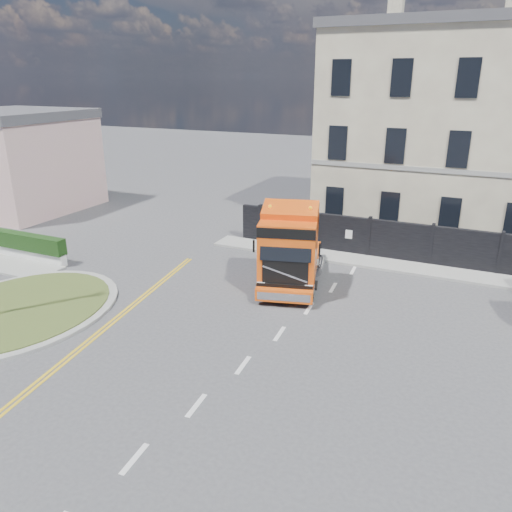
% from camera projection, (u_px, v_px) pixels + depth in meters
% --- Properties ---
extents(ground, '(120.00, 120.00, 0.00)m').
position_uv_depth(ground, '(213.00, 314.00, 19.31)').
color(ground, '#424244').
rests_on(ground, ground).
extents(traffic_island, '(6.80, 6.80, 0.17)m').
position_uv_depth(traffic_island, '(18.00, 310.00, 19.45)').
color(traffic_island, gray).
rests_on(traffic_island, ground).
extents(hedge_wall, '(8.00, 0.55, 1.35)m').
position_uv_depth(hedge_wall, '(4.00, 241.00, 25.41)').
color(hedge_wall, silver).
rests_on(hedge_wall, ground).
extents(seaside_bldg_pink, '(8.00, 8.00, 6.00)m').
position_uv_depth(seaside_bldg_pink, '(18.00, 165.00, 33.80)').
color(seaside_bldg_pink, '#D0A2A3').
rests_on(seaside_bldg_pink, ground).
extents(hoarding_fence, '(18.80, 0.25, 2.00)m').
position_uv_depth(hoarding_fence, '(421.00, 245.00, 24.12)').
color(hoarding_fence, black).
rests_on(hoarding_fence, ground).
extents(georgian_building, '(12.30, 10.30, 12.80)m').
position_uv_depth(georgian_building, '(437.00, 129.00, 29.14)').
color(georgian_building, beige).
rests_on(georgian_building, ground).
extents(pavement_far, '(20.00, 1.60, 0.12)m').
position_uv_depth(pavement_far, '(405.00, 267.00, 23.88)').
color(pavement_far, gray).
rests_on(pavement_far, ground).
extents(truck, '(3.77, 6.48, 3.66)m').
position_uv_depth(truck, '(290.00, 252.00, 21.22)').
color(truck, black).
rests_on(truck, ground).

